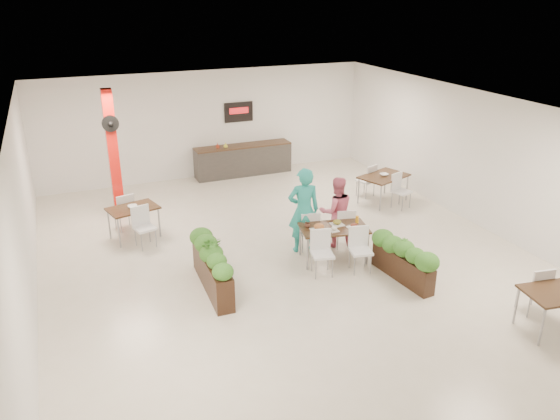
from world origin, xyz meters
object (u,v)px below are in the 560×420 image
(planter_left, at_px, (212,264))
(main_table, at_px, (333,232))
(side_table_b, at_px, (384,180))
(red_column, at_px, (113,153))
(service_counter, at_px, (243,159))
(diner_woman, at_px, (336,211))
(side_table_a, at_px, (133,213))
(planter_right, at_px, (403,258))
(diner_man, at_px, (304,210))
(side_table_c, at_px, (559,298))

(planter_left, bearing_deg, main_table, 3.82)
(side_table_b, bearing_deg, planter_left, -173.90)
(red_column, bearing_deg, service_counter, 25.00)
(red_column, distance_m, service_counter, 4.56)
(main_table, bearing_deg, planter_left, -176.18)
(service_counter, bearing_deg, diner_woman, -87.40)
(side_table_a, distance_m, side_table_b, 6.57)
(red_column, xyz_separation_m, planter_right, (4.71, -5.65, -1.16))
(diner_woman, relative_size, side_table_a, 0.96)
(diner_man, height_order, planter_left, diner_man)
(planter_right, distance_m, side_table_a, 6.11)
(planter_left, height_order, side_table_a, planter_left)
(diner_man, height_order, side_table_a, diner_man)
(planter_left, xyz_separation_m, side_table_c, (4.92, -3.57, 0.10))
(service_counter, bearing_deg, planter_right, -84.59)
(service_counter, distance_m, main_table, 6.23)
(diner_man, distance_m, planter_right, 2.36)
(diner_man, distance_m, diner_woman, 0.81)
(diner_woman, xyz_separation_m, side_table_c, (1.82, -4.40, -0.18))
(side_table_c, bearing_deg, planter_left, 152.99)
(service_counter, bearing_deg, planter_left, -114.01)
(diner_woman, relative_size, planter_right, 0.94)
(diner_man, xyz_separation_m, diner_woman, (0.80, -0.00, -0.15))
(planter_left, bearing_deg, side_table_b, 25.91)
(red_column, height_order, diner_woman, red_column)
(planter_right, relative_size, side_table_a, 1.02)
(planter_left, bearing_deg, red_column, 104.13)
(red_column, bearing_deg, side_table_a, -85.05)
(main_table, bearing_deg, planter_right, -56.00)
(diner_woman, height_order, planter_right, diner_woman)
(side_table_b, bearing_deg, diner_woman, -162.49)
(side_table_c, bearing_deg, service_counter, 110.66)
(planter_left, bearing_deg, side_table_c, -35.95)
(diner_woman, bearing_deg, planter_right, 115.40)
(main_table, height_order, diner_man, diner_man)
(planter_right, bearing_deg, main_table, 124.00)
(diner_woman, bearing_deg, side_table_b, -130.56)
(planter_left, xyz_separation_m, planter_right, (3.57, -1.11, -0.05))
(diner_woman, bearing_deg, diner_man, 12.12)
(main_table, xyz_separation_m, diner_man, (-0.39, 0.65, 0.32))
(service_counter, bearing_deg, main_table, -91.45)
(diner_woman, bearing_deg, main_table, 69.95)
(diner_woman, distance_m, planter_right, 2.02)
(side_table_c, bearing_deg, planter_right, 127.81)
(red_column, relative_size, main_table, 1.74)
(side_table_a, relative_size, side_table_c, 1.00)
(main_table, height_order, planter_left, planter_left)
(planter_left, bearing_deg, diner_woman, 15.00)
(diner_man, bearing_deg, side_table_c, 132.83)
(diner_man, xyz_separation_m, side_table_c, (2.62, -4.40, -0.33))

